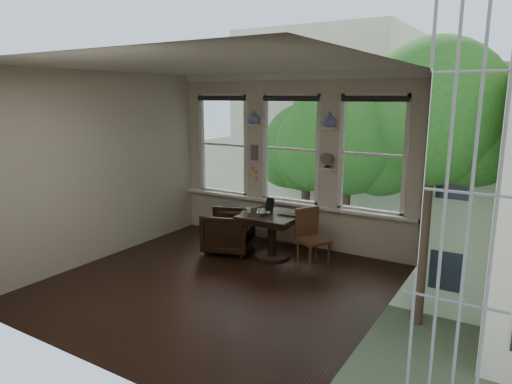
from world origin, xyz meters
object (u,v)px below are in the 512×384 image
Objects in this scene: armchair_left at (228,231)px; side_chair_right at (314,240)px; mug at (249,210)px; table at (272,236)px; laptop at (286,215)px.

side_chair_right reaches higher than armchair_left.
side_chair_right is 9.93× the size of mug.
mug is (0.43, -0.02, 0.43)m from armchair_left.
armchair_left is at bearing 122.84° from side_chair_right.
side_chair_right is (1.56, 0.05, 0.10)m from armchair_left.
table is 0.98× the size of side_chair_right.
table is at bearing -177.98° from laptop.
table is 2.81× the size of laptop.
mug is (-0.60, -0.15, 0.03)m from laptop.
armchair_left is (-0.80, -0.10, -0.01)m from table.
laptop is 3.46× the size of mug.
laptop is at bearing 6.62° from table.
laptop is (0.23, 0.03, 0.39)m from table.
table is 9.72× the size of mug.
side_chair_right reaches higher than mug.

